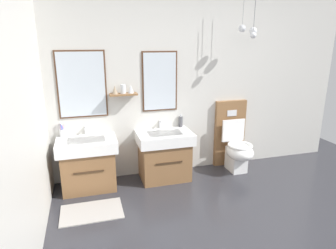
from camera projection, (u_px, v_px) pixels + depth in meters
wall_back at (199, 81)px, 4.20m from camera, size 4.41×0.50×2.58m
bath_mat at (92, 212)px, 3.30m from camera, size 0.68×0.44×0.01m
vanity_sink_left at (88, 162)px, 3.77m from camera, size 0.74×0.53×0.66m
tap_on_left_sink at (86, 129)px, 3.85m from camera, size 0.03×0.13×0.11m
vanity_sink_right at (164, 154)px, 4.04m from camera, size 0.74×0.53×0.66m
tap_on_right_sink at (160, 123)px, 4.11m from camera, size 0.03×0.13×0.11m
toilet at (234, 144)px, 4.34m from camera, size 0.48×0.62×1.00m
toothbrush_cup at (62, 132)px, 3.76m from camera, size 0.07×0.07×0.21m
soap_dispenser at (181, 121)px, 4.19m from camera, size 0.06×0.06×0.18m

